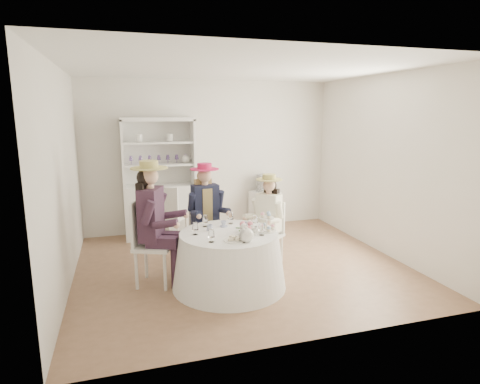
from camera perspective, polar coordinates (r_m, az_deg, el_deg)
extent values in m
plane|color=brown|center=(5.78, 0.29, -10.46)|extent=(4.50, 4.50, 0.00)
plane|color=white|center=(5.39, 0.32, 17.25)|extent=(4.50, 4.50, 0.00)
plane|color=silver|center=(7.34, -4.28, 5.08)|extent=(4.50, 0.00, 4.50)
plane|color=silver|center=(3.59, 9.69, -1.59)|extent=(4.50, 0.00, 4.50)
plane|color=silver|center=(5.23, -23.97, 1.63)|extent=(0.00, 4.50, 4.50)
plane|color=silver|center=(6.44, 19.85, 3.58)|extent=(0.00, 4.50, 4.50)
cone|color=white|center=(5.03, -1.56, -9.69)|extent=(1.41, 1.41, 0.68)
cylinder|color=white|center=(4.92, -1.59, -5.91)|extent=(1.21, 1.21, 0.02)
cube|color=silver|center=(7.11, -11.19, -2.64)|extent=(1.29, 0.79, 0.91)
cube|color=silver|center=(7.14, -11.66, 5.65)|extent=(1.17, 0.40, 1.11)
cube|color=silver|center=(6.91, -11.69, 10.10)|extent=(1.29, 0.79, 0.06)
cube|color=silver|center=(6.91, -16.37, 5.25)|extent=(0.17, 0.45, 1.11)
cube|color=silver|center=(7.02, -6.71, 5.71)|extent=(0.17, 0.45, 1.11)
cube|color=silver|center=(6.96, -11.44, 3.84)|extent=(1.20, 0.72, 0.03)
cube|color=silver|center=(6.93, -11.56, 6.92)|extent=(1.20, 0.72, 0.03)
sphere|color=white|center=(7.01, -7.75, 4.68)|extent=(0.14, 0.14, 0.14)
cube|color=silver|center=(7.55, 3.52, -2.50)|extent=(0.53, 0.53, 0.68)
cylinder|color=black|center=(7.45, 3.56, 1.24)|extent=(0.39, 0.39, 0.32)
cube|color=silver|center=(5.15, -12.10, -7.54)|extent=(0.58, 0.58, 0.04)
cylinder|color=silver|center=(5.02, -10.63, -11.07)|extent=(0.04, 0.04, 0.49)
cylinder|color=silver|center=(5.34, -9.54, -9.65)|extent=(0.04, 0.04, 0.49)
cylinder|color=silver|center=(5.13, -14.52, -10.75)|extent=(0.04, 0.04, 0.49)
cylinder|color=silver|center=(5.45, -13.22, -9.39)|extent=(0.04, 0.04, 0.49)
cube|color=silver|center=(5.12, -14.38, -4.21)|extent=(0.19, 0.40, 0.56)
cube|color=black|center=(5.04, -12.53, -3.07)|extent=(0.36, 0.46, 0.65)
cube|color=black|center=(4.99, -11.02, -7.02)|extent=(0.41, 0.28, 0.13)
cylinder|color=black|center=(5.06, -9.15, -10.71)|extent=(0.11, 0.11, 0.51)
cylinder|color=black|center=(4.79, -12.92, -2.86)|extent=(0.22, 0.17, 0.31)
cube|color=black|center=(5.17, -10.38, -6.34)|extent=(0.41, 0.28, 0.13)
cylinder|color=black|center=(5.24, -8.58, -9.91)|extent=(0.11, 0.11, 0.51)
cylinder|color=black|center=(5.22, -11.31, -1.64)|extent=(0.22, 0.17, 0.31)
cylinder|color=#D8A889|center=(4.96, -12.70, 0.80)|extent=(0.10, 0.10, 0.09)
sphere|color=#D8A889|center=(4.94, -12.76, 2.19)|extent=(0.21, 0.21, 0.21)
sphere|color=black|center=(4.96, -13.30, 2.01)|extent=(0.21, 0.21, 0.21)
cube|color=black|center=(5.02, -13.59, -0.94)|extent=(0.18, 0.28, 0.42)
cylinder|color=tan|center=(4.93, -12.81, 3.35)|extent=(0.45, 0.45, 0.01)
cylinder|color=tan|center=(4.92, -12.83, 3.86)|extent=(0.22, 0.22, 0.09)
cube|color=silver|center=(5.83, -4.84, -5.51)|extent=(0.46, 0.46, 0.04)
cylinder|color=silver|center=(5.71, -5.80, -8.38)|extent=(0.04, 0.04, 0.45)
cylinder|color=silver|center=(5.82, -2.73, -7.96)|extent=(0.04, 0.04, 0.45)
cylinder|color=silver|center=(6.00, -6.81, -7.41)|extent=(0.04, 0.04, 0.45)
cylinder|color=silver|center=(6.10, -3.88, -7.03)|extent=(0.04, 0.04, 0.45)
cube|color=silver|center=(5.93, -5.49, -2.49)|extent=(0.39, 0.08, 0.51)
cube|color=#1A1E35|center=(5.75, -4.98, -1.86)|extent=(0.39, 0.25, 0.59)
cube|color=tan|center=(5.75, -4.98, -1.86)|extent=(0.17, 0.24, 0.51)
cube|color=#1A1E35|center=(5.67, -5.31, -5.15)|extent=(0.18, 0.36, 0.12)
cylinder|color=#1A1E35|center=(5.64, -4.77, -8.51)|extent=(0.10, 0.10, 0.47)
cylinder|color=#1A1E35|center=(5.64, -6.87, -1.44)|extent=(0.11, 0.19, 0.28)
cube|color=#1A1E35|center=(5.73, -3.58, -4.95)|extent=(0.18, 0.36, 0.12)
cylinder|color=#1A1E35|center=(5.70, -3.02, -8.27)|extent=(0.10, 0.10, 0.47)
cylinder|color=#1A1E35|center=(5.77, -2.88, -1.06)|extent=(0.11, 0.19, 0.28)
cylinder|color=#D8A889|center=(5.69, -5.03, 1.23)|extent=(0.09, 0.09, 0.08)
sphere|color=#D8A889|center=(5.67, -5.05, 2.35)|extent=(0.19, 0.19, 0.19)
sphere|color=tan|center=(5.72, -5.20, 2.26)|extent=(0.19, 0.19, 0.19)
cube|color=tan|center=(5.79, -5.28, -0.03)|extent=(0.25, 0.11, 0.39)
cylinder|color=#C11D50|center=(5.66, -5.06, 3.26)|extent=(0.41, 0.41, 0.01)
cylinder|color=#C11D50|center=(5.65, -5.07, 3.67)|extent=(0.20, 0.20, 0.08)
cube|color=silver|center=(5.75, 3.96, -6.21)|extent=(0.52, 0.52, 0.04)
cylinder|color=silver|center=(5.77, 1.89, -8.32)|extent=(0.03, 0.03, 0.40)
cylinder|color=silver|center=(5.63, 4.41, -8.89)|extent=(0.03, 0.03, 0.40)
cylinder|color=silver|center=(6.01, 3.48, -7.55)|extent=(0.03, 0.03, 0.40)
cylinder|color=silver|center=(5.86, 5.93, -8.07)|extent=(0.03, 0.03, 0.40)
cube|color=silver|center=(5.82, 4.85, -3.47)|extent=(0.23, 0.29, 0.46)
cube|color=white|center=(5.67, 4.10, -2.89)|extent=(0.35, 0.37, 0.53)
cube|color=white|center=(5.68, 2.66, -5.64)|extent=(0.32, 0.29, 0.11)
cylinder|color=white|center=(5.67, 1.92, -8.62)|extent=(0.09, 0.09, 0.42)
cylinder|color=white|center=(5.73, 2.30, -2.07)|extent=(0.18, 0.16, 0.25)
cube|color=white|center=(5.60, 4.09, -5.92)|extent=(0.32, 0.29, 0.11)
cylinder|color=white|center=(5.58, 3.34, -8.95)|extent=(0.09, 0.09, 0.42)
cylinder|color=white|center=(5.53, 5.59, -2.59)|extent=(0.18, 0.16, 0.25)
cylinder|color=#D8A889|center=(5.61, 4.14, -0.06)|extent=(0.08, 0.08, 0.07)
sphere|color=#D8A889|center=(5.59, 4.16, 0.95)|extent=(0.17, 0.17, 0.17)
sphere|color=black|center=(5.63, 4.38, 0.88)|extent=(0.17, 0.17, 0.17)
cube|color=black|center=(5.70, 4.51, -1.21)|extent=(0.19, 0.22, 0.35)
cylinder|color=tan|center=(5.58, 4.17, 1.79)|extent=(0.37, 0.37, 0.01)
cylinder|color=tan|center=(5.57, 4.17, 2.16)|extent=(0.18, 0.18, 0.07)
cube|color=silver|center=(6.68, -9.52, -3.49)|extent=(0.56, 0.56, 0.04)
cylinder|color=silver|center=(6.81, -7.63, -5.17)|extent=(0.04, 0.04, 0.44)
cylinder|color=silver|center=(6.95, -10.04, -4.91)|extent=(0.04, 0.04, 0.44)
cylinder|color=silver|center=(6.54, -8.84, -5.92)|extent=(0.04, 0.04, 0.44)
cylinder|color=silver|center=(6.68, -11.33, -5.62)|extent=(0.04, 0.04, 0.44)
cube|color=silver|center=(6.46, -10.34, -1.54)|extent=(0.33, 0.24, 0.50)
imported|color=white|center=(5.01, -4.30, -5.12)|extent=(0.09, 0.09, 0.06)
imported|color=white|center=(5.16, -2.34, -4.58)|extent=(0.09, 0.09, 0.07)
imported|color=white|center=(5.11, 0.70, -4.76)|extent=(0.10, 0.10, 0.06)
imported|color=white|center=(4.90, 1.18, -5.54)|extent=(0.21, 0.21, 0.05)
sphere|color=pink|center=(4.92, 1.47, -4.76)|extent=(0.07, 0.07, 0.07)
sphere|color=white|center=(4.95, 1.14, -4.66)|extent=(0.07, 0.07, 0.07)
sphere|color=pink|center=(4.95, 0.64, -4.64)|extent=(0.07, 0.07, 0.07)
sphere|color=white|center=(4.93, 0.25, -4.73)|extent=(0.07, 0.07, 0.07)
sphere|color=pink|center=(4.89, 0.20, -4.87)|extent=(0.07, 0.07, 0.07)
sphere|color=white|center=(4.85, 0.53, -4.98)|extent=(0.07, 0.07, 0.07)
sphere|color=pink|center=(4.85, 1.04, -4.99)|extent=(0.07, 0.07, 0.07)
sphere|color=white|center=(4.88, 1.43, -4.90)|extent=(0.07, 0.07, 0.07)
sphere|color=white|center=(4.57, 0.92, -6.16)|extent=(0.17, 0.17, 0.17)
cylinder|color=white|center=(4.59, 2.16, -5.93)|extent=(0.10, 0.03, 0.08)
cylinder|color=white|center=(4.54, 0.92, -5.14)|extent=(0.04, 0.04, 0.02)
cylinder|color=white|center=(4.61, -0.82, -6.88)|extent=(0.25, 0.25, 0.01)
cube|color=beige|center=(4.58, -1.33, -6.74)|extent=(0.06, 0.04, 0.03)
cube|color=beige|center=(4.60, -0.82, -6.47)|extent=(0.07, 0.05, 0.03)
cube|color=beige|center=(4.64, -0.32, -6.49)|extent=(0.07, 0.06, 0.03)
cube|color=beige|center=(4.63, -1.18, -6.35)|extent=(0.07, 0.07, 0.03)
cube|color=beige|center=(4.58, -0.34, -6.72)|extent=(0.06, 0.07, 0.03)
cylinder|color=white|center=(5.00, 3.79, -5.45)|extent=(0.24, 0.24, 0.01)
cylinder|color=white|center=(4.98, 3.80, -4.61)|extent=(0.02, 0.02, 0.16)
cylinder|color=white|center=(4.96, 3.81, -3.71)|extent=(0.18, 0.18, 0.01)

